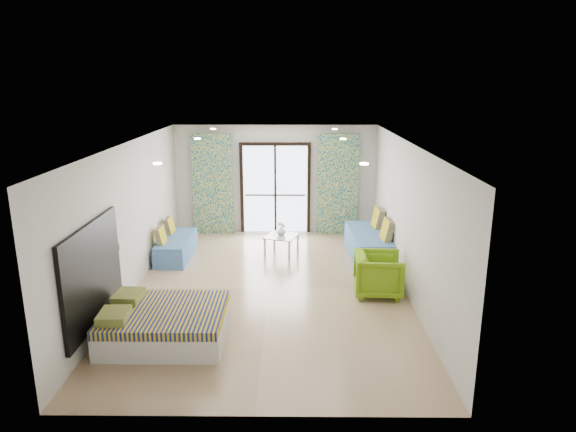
{
  "coord_description": "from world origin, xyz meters",
  "views": [
    {
      "loc": [
        0.43,
        -8.88,
        3.78
      ],
      "look_at": [
        0.34,
        0.94,
        1.15
      ],
      "focal_mm": 32.0,
      "sensor_mm": 36.0,
      "label": 1
    }
  ],
  "objects_px": {
    "bed": "(164,324)",
    "daybed_left": "(176,246)",
    "armchair": "(378,272)",
    "coffee_table": "(281,238)",
    "daybed_right": "(370,244)"
  },
  "relations": [
    {
      "from": "bed",
      "to": "daybed_left",
      "type": "xyz_separation_m",
      "value": [
        -0.64,
        3.67,
        -0.01
      ]
    },
    {
      "from": "bed",
      "to": "armchair",
      "type": "height_order",
      "value": "armchair"
    },
    {
      "from": "bed",
      "to": "daybed_left",
      "type": "distance_m",
      "value": 3.72
    },
    {
      "from": "daybed_right",
      "to": "coffee_table",
      "type": "height_order",
      "value": "daybed_right"
    },
    {
      "from": "daybed_left",
      "to": "coffee_table",
      "type": "bearing_deg",
      "value": 6.18
    },
    {
      "from": "daybed_left",
      "to": "armchair",
      "type": "relative_size",
      "value": 1.93
    },
    {
      "from": "daybed_left",
      "to": "daybed_right",
      "type": "relative_size",
      "value": 0.8
    },
    {
      "from": "coffee_table",
      "to": "bed",
      "type": "bearing_deg",
      "value": -113.12
    },
    {
      "from": "daybed_left",
      "to": "daybed_right",
      "type": "xyz_separation_m",
      "value": [
        4.23,
        0.05,
        0.06
      ]
    },
    {
      "from": "daybed_left",
      "to": "armchair",
      "type": "height_order",
      "value": "armchair"
    },
    {
      "from": "bed",
      "to": "daybed_right",
      "type": "relative_size",
      "value": 0.87
    },
    {
      "from": "bed",
      "to": "daybed_left",
      "type": "relative_size",
      "value": 1.08
    },
    {
      "from": "daybed_left",
      "to": "coffee_table",
      "type": "distance_m",
      "value": 2.32
    },
    {
      "from": "bed",
      "to": "daybed_right",
      "type": "xyz_separation_m",
      "value": [
        3.59,
        3.72,
        0.05
      ]
    },
    {
      "from": "daybed_right",
      "to": "armchair",
      "type": "relative_size",
      "value": 2.42
    }
  ]
}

